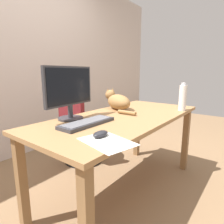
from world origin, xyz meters
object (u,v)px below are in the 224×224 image
Objects in this scene: office_chair at (80,130)px; computer_mouse at (101,134)px; keyboard at (87,123)px; water_bottle at (183,98)px; monitor at (70,91)px; cat at (118,101)px.

computer_mouse is at bearing -126.92° from office_chair.
keyboard is 1.01m from water_bottle.
office_chair is 0.92m from monitor.
water_bottle reaches higher than office_chair.
monitor is 0.54m from computer_mouse.
monitor is 4.37× the size of computer_mouse.
keyboard is 1.62× the size of water_bottle.
computer_mouse is (-0.18, -0.47, -0.21)m from monitor.
water_bottle reaches higher than keyboard.
office_chair is 1.74× the size of cat.
water_bottle is at bearing -21.68° from keyboard.
water_bottle is (0.90, -0.59, -0.10)m from monitor.
office_chair is 1.23m from water_bottle.
keyboard is 0.81× the size of cat.
cat is 4.92× the size of computer_mouse.
monitor is 0.60m from cat.
office_chair is 3.47× the size of water_bottle.
water_bottle reaches higher than computer_mouse.
cat reaches higher than computer_mouse.
office_chair is 0.67m from cat.
monitor is at bearing 146.87° from water_bottle.
cat is at bearing 29.55° from computer_mouse.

